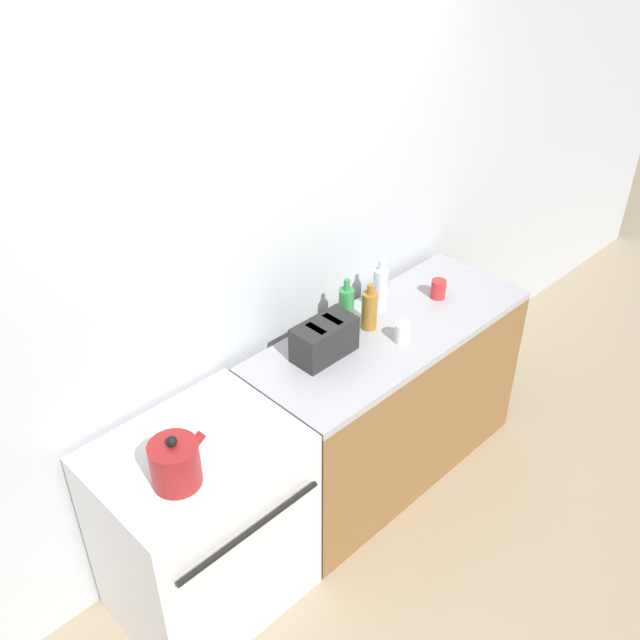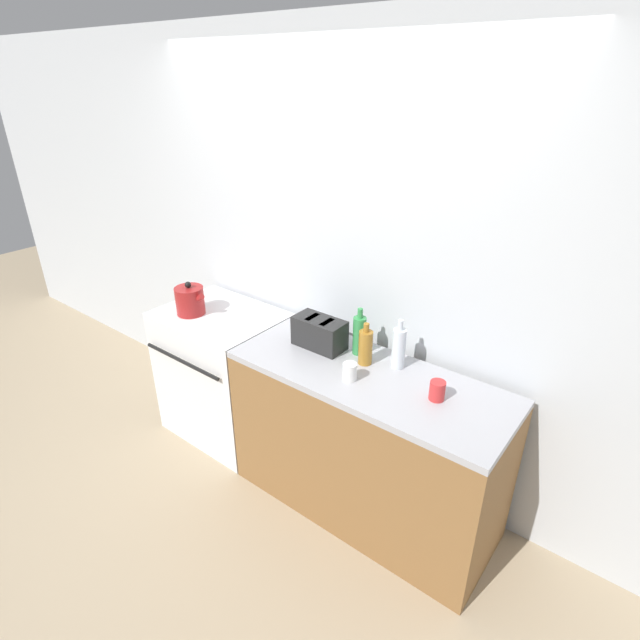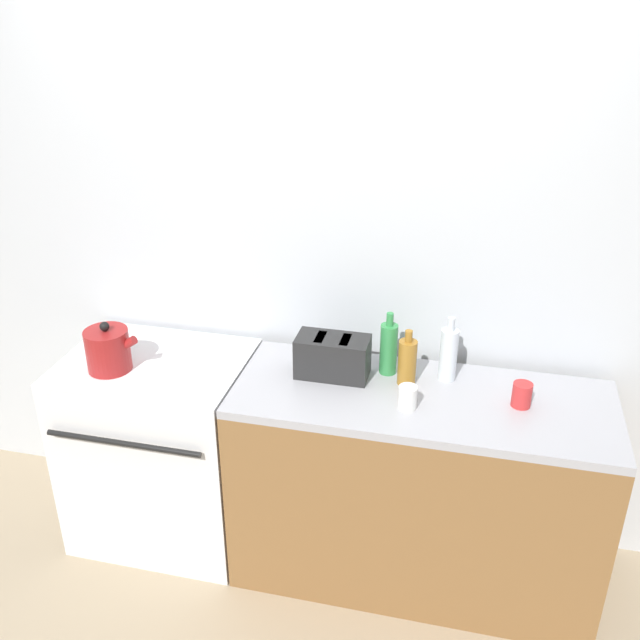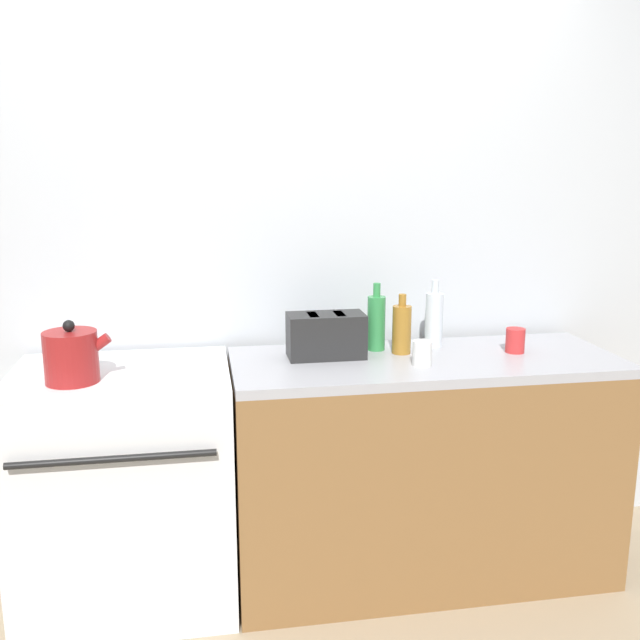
{
  "view_description": "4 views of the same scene",
  "coord_description": "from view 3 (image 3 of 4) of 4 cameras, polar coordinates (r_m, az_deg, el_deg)",
  "views": [
    {
      "loc": [
        -1.67,
        -1.46,
        2.86
      ],
      "look_at": [
        0.1,
        0.34,
        1.14
      ],
      "focal_mm": 40.0,
      "sensor_mm": 36.0,
      "label": 1
    },
    {
      "loc": [
        1.68,
        -1.59,
        2.32
      ],
      "look_at": [
        0.19,
        0.33,
        1.11
      ],
      "focal_mm": 28.0,
      "sensor_mm": 36.0,
      "label": 2
    },
    {
      "loc": [
        0.7,
        -2.13,
        2.43
      ],
      "look_at": [
        0.11,
        0.35,
        1.17
      ],
      "focal_mm": 40.0,
      "sensor_mm": 36.0,
      "label": 3
    },
    {
      "loc": [
        -0.32,
        -2.27,
        1.66
      ],
      "look_at": [
        0.13,
        0.33,
        1.07
      ],
      "focal_mm": 40.0,
      "sensor_mm": 36.0,
      "label": 4
    }
  ],
  "objects": [
    {
      "name": "counter_block",
      "position": [
        3.13,
        7.67,
        -13.1
      ],
      "size": [
        1.51,
        0.59,
        0.91
      ],
      "color": "brown",
      "rests_on": "ground_plane"
    },
    {
      "name": "wall_back",
      "position": [
        3.09,
        -0.59,
        4.83
      ],
      "size": [
        8.0,
        0.05,
        2.6
      ],
      "color": "silver",
      "rests_on": "ground_plane"
    },
    {
      "name": "kettle",
      "position": [
        3.1,
        -16.58,
        -2.29
      ],
      "size": [
        0.23,
        0.18,
        0.22
      ],
      "color": "maroon",
      "rests_on": "stove"
    },
    {
      "name": "stove",
      "position": [
        3.39,
        -12.43,
        -9.78
      ],
      "size": [
        0.79,
        0.64,
        0.91
      ],
      "color": "silver",
      "rests_on": "ground_plane"
    },
    {
      "name": "bottle_green",
      "position": [
        2.95,
        5.51,
        -2.24
      ],
      "size": [
        0.07,
        0.07,
        0.27
      ],
      "color": "#338C47",
      "rests_on": "counter_block"
    },
    {
      "name": "cup_red",
      "position": [
        2.85,
        15.84,
        -5.78
      ],
      "size": [
        0.08,
        0.08,
        0.1
      ],
      "color": "red",
      "rests_on": "counter_block"
    },
    {
      "name": "bottle_clear",
      "position": [
        2.93,
        10.24,
        -2.67
      ],
      "size": [
        0.07,
        0.07,
        0.28
      ],
      "color": "silver",
      "rests_on": "counter_block"
    },
    {
      "name": "ground_plane",
      "position": [
        3.3,
        -3.46,
        -21.12
      ],
      "size": [
        12.0,
        12.0,
        0.0
      ],
      "primitive_type": "plane",
      "color": "tan"
    },
    {
      "name": "bottle_amber",
      "position": [
        2.89,
        6.99,
        -3.31
      ],
      "size": [
        0.08,
        0.08,
        0.24
      ],
      "color": "#9E6B23",
      "rests_on": "counter_block"
    },
    {
      "name": "cup_white",
      "position": [
        2.75,
        7.03,
        -6.17
      ],
      "size": [
        0.07,
        0.07,
        0.09
      ],
      "color": "white",
      "rests_on": "counter_block"
    },
    {
      "name": "toaster",
      "position": [
        2.93,
        1.02,
        -2.93
      ],
      "size": [
        0.3,
        0.15,
        0.17
      ],
      "color": "black",
      "rests_on": "counter_block"
    }
  ]
}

